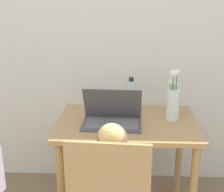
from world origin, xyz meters
name	(u,v)px	position (x,y,z in m)	size (l,w,h in m)	color
wall_back	(127,34)	(0.00, 2.23, 1.25)	(6.40, 0.05, 2.50)	silver
dining_table	(127,138)	(0.01, 1.68, 0.62)	(0.92, 0.62, 0.75)	tan
person_seated	(113,181)	(-0.07, 1.20, 0.60)	(0.36, 0.44, 0.97)	orange
laptop	(112,115)	(-0.09, 1.65, 0.80)	(0.39, 0.27, 0.23)	#4C4C51
flower_vase	(173,100)	(0.31, 1.73, 0.88)	(0.09, 0.09, 0.35)	silver
water_bottle	(131,96)	(0.03, 1.85, 0.87)	(0.06, 0.06, 0.26)	silver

